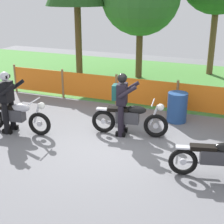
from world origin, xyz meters
TOP-DOWN VIEW (x-y plane):
  - ground at (0.00, 0.00)m, footprint 24.00×24.00m
  - grass_verge at (0.00, 6.72)m, footprint 24.00×7.46m
  - barrier_fence at (0.00, 2.99)m, footprint 10.35×0.08m
  - motorcycle_lead at (-2.70, -0.22)m, footprint 2.07×0.61m
  - motorcycle_trailing at (2.60, -0.60)m, footprint 1.92×0.70m
  - motorcycle_third at (0.22, 0.77)m, footprint 2.07×0.62m
  - rider_lead at (-2.90, -0.24)m, footprint 0.60×0.59m
  - rider_third at (-0.00, 0.74)m, footprint 0.73×0.61m
  - spare_drum at (1.19, 2.23)m, footprint 0.58×0.58m

SIDE VIEW (x-z plane):
  - ground at x=0.00m, z-range -0.02..0.00m
  - grass_verge at x=0.00m, z-range 0.00..0.01m
  - spare_drum at x=1.19m, z-range 0.00..0.88m
  - motorcycle_trailing at x=2.60m, z-range -0.01..0.91m
  - motorcycle_lead at x=-2.70m, z-range -0.01..0.96m
  - motorcycle_third at x=0.22m, z-range -0.01..0.97m
  - barrier_fence at x=0.00m, z-range 0.02..1.07m
  - rider_lead at x=-2.90m, z-range 0.07..1.76m
  - rider_third at x=0.00m, z-range 0.11..1.80m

